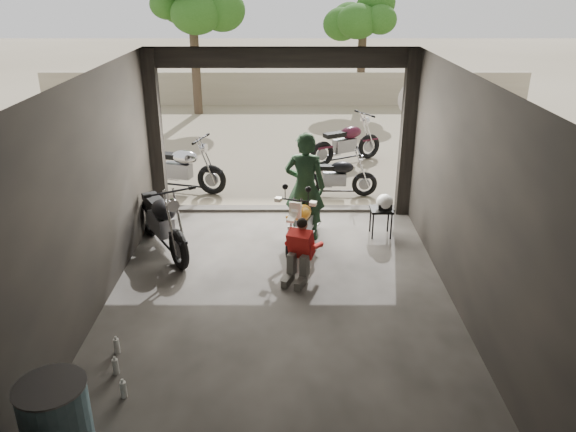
{
  "coord_description": "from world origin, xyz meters",
  "views": [
    {
      "loc": [
        0.12,
        -6.97,
        4.3
      ],
      "look_at": [
        0.12,
        0.6,
        1.11
      ],
      "focal_mm": 35.0,
      "sensor_mm": 36.0,
      "label": 1
    }
  ],
  "objects_px": {
    "main_bike": "(304,218)",
    "stool": "(381,212)",
    "oil_drum": "(58,429)",
    "outside_bike_b": "(346,139)",
    "sign_post": "(415,117)",
    "left_bike": "(162,216)",
    "rider": "(305,187)",
    "outside_bike_a": "(180,164)",
    "mechanic": "(298,253)",
    "helmet": "(385,202)",
    "outside_bike_c": "(337,173)"
  },
  "relations": [
    {
      "from": "main_bike",
      "to": "stool",
      "type": "bearing_deg",
      "value": 34.87
    },
    {
      "from": "stool",
      "to": "oil_drum",
      "type": "relative_size",
      "value": 0.56
    },
    {
      "from": "outside_bike_b",
      "to": "sign_post",
      "type": "relative_size",
      "value": 0.76
    },
    {
      "from": "sign_post",
      "to": "main_bike",
      "type": "bearing_deg",
      "value": -126.62
    },
    {
      "from": "left_bike",
      "to": "outside_bike_b",
      "type": "bearing_deg",
      "value": 23.75
    },
    {
      "from": "stool",
      "to": "rider",
      "type": "bearing_deg",
      "value": -176.51
    },
    {
      "from": "rider",
      "to": "outside_bike_a",
      "type": "bearing_deg",
      "value": -33.19
    },
    {
      "from": "mechanic",
      "to": "outside_bike_a",
      "type": "bearing_deg",
      "value": 143.92
    },
    {
      "from": "outside_bike_b",
      "to": "main_bike",
      "type": "bearing_deg",
      "value": 136.56
    },
    {
      "from": "left_bike",
      "to": "outside_bike_a",
      "type": "relative_size",
      "value": 1.02
    },
    {
      "from": "rider",
      "to": "left_bike",
      "type": "bearing_deg",
      "value": 21.48
    },
    {
      "from": "outside_bike_a",
      "to": "stool",
      "type": "relative_size",
      "value": 3.41
    },
    {
      "from": "outside_bike_b",
      "to": "helmet",
      "type": "relative_size",
      "value": 5.8
    },
    {
      "from": "outside_bike_b",
      "to": "rider",
      "type": "xyz_separation_m",
      "value": [
        -1.18,
        -4.54,
        0.36
      ]
    },
    {
      "from": "rider",
      "to": "mechanic",
      "type": "xyz_separation_m",
      "value": [
        -0.14,
        -1.57,
        -0.5
      ]
    },
    {
      "from": "mechanic",
      "to": "oil_drum",
      "type": "bearing_deg",
      "value": -100.2
    },
    {
      "from": "mechanic",
      "to": "helmet",
      "type": "distance_m",
      "value": 2.25
    },
    {
      "from": "outside_bike_a",
      "to": "outside_bike_b",
      "type": "relative_size",
      "value": 1.02
    },
    {
      "from": "left_bike",
      "to": "mechanic",
      "type": "height_order",
      "value": "left_bike"
    },
    {
      "from": "outside_bike_b",
      "to": "rider",
      "type": "relative_size",
      "value": 0.93
    },
    {
      "from": "sign_post",
      "to": "outside_bike_b",
      "type": "bearing_deg",
      "value": 126.02
    },
    {
      "from": "stool",
      "to": "oil_drum",
      "type": "height_order",
      "value": "oil_drum"
    },
    {
      "from": "rider",
      "to": "stool",
      "type": "xyz_separation_m",
      "value": [
        1.38,
        0.08,
        -0.51
      ]
    },
    {
      "from": "main_bike",
      "to": "outside_bike_b",
      "type": "bearing_deg",
      "value": 94.43
    },
    {
      "from": "rider",
      "to": "mechanic",
      "type": "distance_m",
      "value": 1.66
    },
    {
      "from": "outside_bike_b",
      "to": "outside_bike_c",
      "type": "xyz_separation_m",
      "value": [
        -0.43,
        -2.4,
        -0.1
      ]
    },
    {
      "from": "main_bike",
      "to": "mechanic",
      "type": "xyz_separation_m",
      "value": [
        -0.12,
        -1.24,
        -0.05
      ]
    },
    {
      "from": "mechanic",
      "to": "main_bike",
      "type": "bearing_deg",
      "value": 106.57
    },
    {
      "from": "outside_bike_a",
      "to": "outside_bike_c",
      "type": "height_order",
      "value": "outside_bike_a"
    },
    {
      "from": "outside_bike_a",
      "to": "stool",
      "type": "xyz_separation_m",
      "value": [
        4.02,
        -2.37,
        -0.16
      ]
    },
    {
      "from": "oil_drum",
      "to": "sign_post",
      "type": "bearing_deg",
      "value": 58.34
    },
    {
      "from": "stool",
      "to": "sign_post",
      "type": "xyz_separation_m",
      "value": [
        1.04,
        2.58,
        1.13
      ]
    },
    {
      "from": "main_bike",
      "to": "sign_post",
      "type": "distance_m",
      "value": 4.01
    },
    {
      "from": "main_bike",
      "to": "helmet",
      "type": "distance_m",
      "value": 1.49
    },
    {
      "from": "stool",
      "to": "left_bike",
      "type": "bearing_deg",
      "value": -171.21
    },
    {
      "from": "outside_bike_c",
      "to": "mechanic",
      "type": "bearing_deg",
      "value": 167.25
    },
    {
      "from": "mechanic",
      "to": "stool",
      "type": "xyz_separation_m",
      "value": [
        1.52,
        1.66,
        -0.01
      ]
    },
    {
      "from": "mechanic",
      "to": "stool",
      "type": "height_order",
      "value": "mechanic"
    },
    {
      "from": "outside_bike_a",
      "to": "mechanic",
      "type": "relative_size",
      "value": 1.92
    },
    {
      "from": "mechanic",
      "to": "sign_post",
      "type": "distance_m",
      "value": 5.08
    },
    {
      "from": "oil_drum",
      "to": "rider",
      "type": "bearing_deg",
      "value": 64.98
    },
    {
      "from": "left_bike",
      "to": "mechanic",
      "type": "bearing_deg",
      "value": -55.97
    },
    {
      "from": "outside_bike_b",
      "to": "oil_drum",
      "type": "height_order",
      "value": "outside_bike_b"
    },
    {
      "from": "left_bike",
      "to": "outside_bike_c",
      "type": "xyz_separation_m",
      "value": [
        3.16,
        2.65,
        -0.13
      ]
    },
    {
      "from": "sign_post",
      "to": "oil_drum",
      "type": "bearing_deg",
      "value": -119.15
    },
    {
      "from": "left_bike",
      "to": "mechanic",
      "type": "xyz_separation_m",
      "value": [
        2.28,
        -1.07,
        -0.16
      ]
    },
    {
      "from": "main_bike",
      "to": "oil_drum",
      "type": "relative_size",
      "value": 1.64
    },
    {
      "from": "mechanic",
      "to": "left_bike",
      "type": "bearing_deg",
      "value": 176.89
    },
    {
      "from": "rider",
      "to": "oil_drum",
      "type": "relative_size",
      "value": 2.02
    },
    {
      "from": "left_bike",
      "to": "rider",
      "type": "distance_m",
      "value": 2.49
    }
  ]
}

